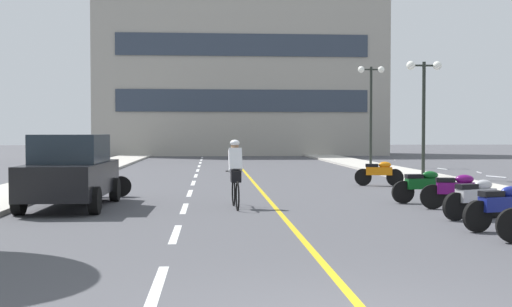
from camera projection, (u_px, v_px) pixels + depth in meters
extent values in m
plane|color=#47474C|center=(243.00, 177.00, 26.95)|extent=(140.00, 140.00, 0.00)
cube|color=#B7B2A8|center=(83.00, 172.00, 29.44)|extent=(2.40, 72.00, 0.12)
cube|color=#B7B2A8|center=(392.00, 171.00, 30.45)|extent=(2.40, 72.00, 0.12)
cube|color=silver|center=(158.00, 285.00, 7.87)|extent=(0.14, 2.20, 0.01)
cube|color=silver|center=(176.00, 234.00, 11.86)|extent=(0.14, 2.20, 0.01)
cube|color=silver|center=(184.00, 208.00, 15.85)|extent=(0.14, 2.20, 0.01)
cube|color=silver|center=(190.00, 193.00, 19.84)|extent=(0.14, 2.20, 0.01)
cube|color=silver|center=(193.00, 183.00, 23.82)|extent=(0.14, 2.20, 0.01)
cube|color=silver|center=(196.00, 176.00, 27.81)|extent=(0.14, 2.20, 0.01)
cube|color=silver|center=(198.00, 170.00, 31.80)|extent=(0.14, 2.20, 0.01)
cube|color=silver|center=(199.00, 166.00, 35.79)|extent=(0.14, 2.20, 0.01)
cube|color=silver|center=(200.00, 163.00, 39.78)|extent=(0.14, 2.20, 0.01)
cube|color=silver|center=(201.00, 160.00, 43.76)|extent=(0.14, 2.20, 0.01)
cube|color=silver|center=(202.00, 158.00, 47.75)|extent=(0.14, 2.20, 0.01)
cube|color=silver|center=(203.00, 156.00, 51.74)|extent=(0.14, 2.20, 0.01)
cube|color=gold|center=(245.00, 173.00, 29.96)|extent=(0.12, 66.00, 0.01)
cube|color=#9E998E|center=(241.00, 69.00, 54.73)|extent=(23.68, 8.02, 14.61)
cube|color=#2D3847|center=(243.00, 101.00, 50.77)|extent=(19.89, 0.10, 1.75)
cube|color=#2D3847|center=(243.00, 45.00, 50.63)|extent=(19.89, 0.10, 1.75)
cylinder|color=black|center=(424.00, 119.00, 26.26)|extent=(0.14, 0.14, 4.63)
cylinder|color=black|center=(424.00, 66.00, 26.19)|extent=(1.10, 0.08, 0.08)
sphere|color=white|center=(411.00, 65.00, 26.15)|extent=(0.36, 0.36, 0.36)
sphere|color=white|center=(437.00, 66.00, 26.22)|extent=(0.36, 0.36, 0.36)
cylinder|color=black|center=(371.00, 116.00, 35.12)|extent=(0.14, 0.14, 5.33)
cylinder|color=black|center=(371.00, 70.00, 35.04)|extent=(1.10, 0.08, 0.08)
sphere|color=white|center=(361.00, 69.00, 35.00)|extent=(0.36, 0.36, 0.36)
sphere|color=white|center=(381.00, 70.00, 35.08)|extent=(0.36, 0.36, 0.36)
cylinder|color=black|center=(51.00, 190.00, 17.38)|extent=(0.23, 0.64, 0.64)
cylinder|color=black|center=(115.00, 190.00, 17.47)|extent=(0.23, 0.64, 0.64)
cylinder|color=black|center=(19.00, 201.00, 14.58)|extent=(0.23, 0.64, 0.64)
cylinder|color=black|center=(95.00, 201.00, 14.67)|extent=(0.23, 0.64, 0.64)
cube|color=black|center=(71.00, 179.00, 16.01)|extent=(1.76, 4.22, 0.80)
cube|color=#1E2833|center=(71.00, 149.00, 15.99)|extent=(1.59, 2.22, 0.70)
cylinder|color=black|center=(477.00, 216.00, 12.06)|extent=(0.61, 0.23, 0.60)
cube|color=navy|center=(502.00, 204.00, 12.22)|extent=(0.94, 0.48, 0.28)
ellipsoid|color=navy|center=(511.00, 192.00, 12.27)|extent=(0.48, 0.33, 0.22)
cube|color=black|center=(491.00, 194.00, 12.14)|extent=(0.48, 0.33, 0.10)
cylinder|color=black|center=(496.00, 204.00, 14.08)|extent=(0.60, 0.28, 0.60)
cylinder|color=black|center=(455.00, 207.00, 13.66)|extent=(0.60, 0.28, 0.60)
cube|color=#B2B2B7|center=(476.00, 195.00, 13.86)|extent=(0.94, 0.55, 0.28)
ellipsoid|color=#B2B2B7|center=(483.00, 185.00, 13.93)|extent=(0.49, 0.37, 0.22)
cube|color=black|center=(467.00, 186.00, 13.76)|extent=(0.49, 0.37, 0.10)
cylinder|color=silver|center=(496.00, 177.00, 14.06)|extent=(0.22, 0.58, 0.03)
cylinder|color=black|center=(479.00, 197.00, 15.56)|extent=(0.61, 0.22, 0.60)
cylinder|color=black|center=(433.00, 197.00, 15.71)|extent=(0.61, 0.22, 0.60)
cube|color=#590C59|center=(456.00, 188.00, 15.63)|extent=(0.94, 0.46, 0.28)
ellipsoid|color=#590C59|center=(464.00, 179.00, 15.59)|extent=(0.48, 0.33, 0.22)
cube|color=black|center=(445.00, 180.00, 15.66)|extent=(0.48, 0.33, 0.10)
cylinder|color=silver|center=(480.00, 173.00, 15.54)|extent=(0.15, 0.59, 0.03)
cylinder|color=black|center=(442.00, 192.00, 17.12)|extent=(0.61, 0.15, 0.60)
cylinder|color=black|center=(403.00, 192.00, 16.95)|extent=(0.61, 0.15, 0.60)
cube|color=#0C4C19|center=(423.00, 184.00, 17.03)|extent=(0.92, 0.35, 0.28)
ellipsoid|color=#0C4C19|center=(430.00, 175.00, 17.05)|extent=(0.46, 0.27, 0.22)
cube|color=black|center=(414.00, 176.00, 16.98)|extent=(0.46, 0.27, 0.10)
cylinder|color=silver|center=(443.00, 169.00, 17.10)|extent=(0.08, 0.60, 0.03)
cylinder|color=black|center=(82.00, 187.00, 18.63)|extent=(0.60, 0.13, 0.60)
cylinder|color=black|center=(121.00, 186.00, 18.76)|extent=(0.60, 0.13, 0.60)
cube|color=#590C59|center=(102.00, 179.00, 18.69)|extent=(0.91, 0.32, 0.28)
ellipsoid|color=#590C59|center=(95.00, 172.00, 18.66)|extent=(0.45, 0.26, 0.22)
cube|color=black|center=(110.00, 172.00, 18.71)|extent=(0.45, 0.26, 0.10)
cylinder|color=silver|center=(82.00, 166.00, 18.61)|extent=(0.06, 0.60, 0.03)
cylinder|color=black|center=(395.00, 177.00, 22.51)|extent=(0.61, 0.22, 0.60)
cylinder|color=black|center=(363.00, 177.00, 22.66)|extent=(0.61, 0.22, 0.60)
cube|color=orange|center=(379.00, 171.00, 22.58)|extent=(0.94, 0.46, 0.28)
ellipsoid|color=orange|center=(385.00, 165.00, 22.54)|extent=(0.48, 0.33, 0.22)
cube|color=black|center=(372.00, 165.00, 22.61)|extent=(0.48, 0.33, 0.10)
cylinder|color=silver|center=(395.00, 160.00, 22.49)|extent=(0.16, 0.59, 0.03)
torus|color=black|center=(234.00, 192.00, 16.48)|extent=(0.08, 0.72, 0.72)
torus|color=black|center=(237.00, 196.00, 15.44)|extent=(0.08, 0.72, 0.72)
cylinder|color=black|center=(236.00, 182.00, 15.93)|extent=(0.09, 0.95, 0.04)
cube|color=black|center=(236.00, 174.00, 15.77)|extent=(0.11, 0.21, 0.06)
cylinder|color=black|center=(234.00, 171.00, 16.37)|extent=(0.42, 0.05, 0.03)
cube|color=black|center=(236.00, 176.00, 15.82)|extent=(0.26, 0.37, 0.28)
cube|color=white|center=(235.00, 160.00, 15.96)|extent=(0.34, 0.47, 0.61)
sphere|color=#8C6647|center=(235.00, 146.00, 16.08)|extent=(0.20, 0.20, 0.20)
ellipsoid|color=white|center=(235.00, 143.00, 16.07)|extent=(0.24, 0.26, 0.16)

